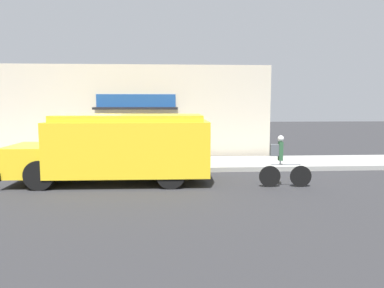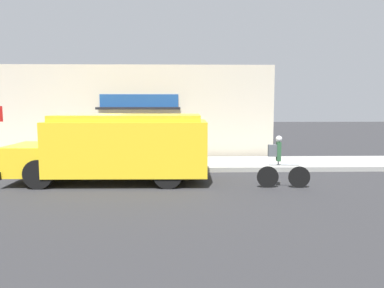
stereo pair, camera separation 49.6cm
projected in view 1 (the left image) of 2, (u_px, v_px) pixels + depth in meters
name	position (u px, v px, depth m)	size (l,w,h in m)	color
ground_plane	(89.00, 174.00, 13.76)	(70.00, 70.00, 0.00)	#2B2B2D
sidewalk	(97.00, 165.00, 15.19)	(28.00, 2.89, 0.18)	#999993
storefront	(104.00, 113.00, 16.78)	(15.22, 0.76, 4.29)	beige
school_bus	(119.00, 147.00, 12.16)	(6.39, 2.76, 2.22)	yellow
cyclist	(282.00, 163.00, 11.56)	(1.63, 0.21, 1.61)	black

